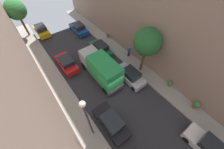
{
  "coord_description": "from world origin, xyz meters",
  "views": [
    {
      "loc": [
        -5.39,
        -6.67,
        13.56
      ],
      "look_at": [
        1.1,
        1.8,
        0.5
      ],
      "focal_mm": 21.13,
      "sensor_mm": 36.0,
      "label": 1
    }
  ],
  "objects": [
    {
      "name": "potted_plant_2",
      "position": [
        5.57,
        -7.1,
        0.68
      ],
      "size": [
        0.62,
        0.62,
        0.97
      ],
      "color": "brown",
      "rests_on": "sidewalk_right"
    },
    {
      "name": "street_tree_1",
      "position": [
        4.89,
        0.39,
        4.64
      ],
      "size": [
        3.12,
        3.12,
        6.08
      ],
      "color": "brown",
      "rests_on": "sidewalk_right"
    },
    {
      "name": "parked_car_left_2",
      "position": [
        -2.7,
        -3.08,
        0.72
      ],
      "size": [
        1.78,
        4.2,
        1.57
      ],
      "color": "black",
      "rests_on": "ground"
    },
    {
      "name": "sidewalk_right",
      "position": [
        5.0,
        0.0,
        0.07
      ],
      "size": [
        2.0,
        44.0,
        0.15
      ],
      "primitive_type": "cube",
      "color": "gray",
      "rests_on": "ground"
    },
    {
      "name": "potted_plant_3",
      "position": [
        5.76,
        -3.6,
        0.65
      ],
      "size": [
        0.52,
        0.52,
        0.85
      ],
      "color": "brown",
      "rests_on": "sidewalk_right"
    },
    {
      "name": "parked_car_right_1",
      "position": [
        2.7,
        -10.01,
        0.72
      ],
      "size": [
        1.78,
        4.2,
        1.57
      ],
      "color": "white",
      "rests_on": "ground"
    },
    {
      "name": "delivery_truck",
      "position": [
        0.0,
        2.56,
        1.79
      ],
      "size": [
        2.26,
        6.6,
        3.38
      ],
      "color": "#4C4C51",
      "rests_on": "ground"
    },
    {
      "name": "lamp_post",
      "position": [
        -4.6,
        -2.66,
        4.22
      ],
      "size": [
        0.44,
        0.44,
        6.29
      ],
      "color": "#333338",
      "rests_on": "sidewalk_left"
    },
    {
      "name": "parked_car_left_4",
      "position": [
        -2.7,
        17.06,
        0.72
      ],
      "size": [
        1.78,
        4.2,
        1.57
      ],
      "color": "gold",
      "rests_on": "ground"
    },
    {
      "name": "sidewalk_left",
      "position": [
        -5.0,
        0.0,
        0.07
      ],
      "size": [
        2.0,
        44.0,
        0.15
      ],
      "primitive_type": "cube",
      "color": "gray",
      "rests_on": "ground"
    },
    {
      "name": "potted_plant_4",
      "position": [
        5.64,
        8.95,
        0.53
      ],
      "size": [
        0.42,
        0.42,
        0.69
      ],
      "color": "slate",
      "rests_on": "sidewalk_right"
    },
    {
      "name": "ground",
      "position": [
        0.0,
        0.0,
        0.0
      ],
      "size": [
        32.0,
        32.0,
        0.0
      ],
      "primitive_type": "plane",
      "color": "#2D2D33"
    },
    {
      "name": "parked_car_right_2",
      "position": [
        2.7,
        0.16,
        0.72
      ],
      "size": [
        1.78,
        4.2,
        1.57
      ],
      "color": "silver",
      "rests_on": "ground"
    },
    {
      "name": "parked_car_left_3",
      "position": [
        -2.7,
        6.98,
        0.72
      ],
      "size": [
        1.78,
        4.2,
        1.57
      ],
      "color": "red",
      "rests_on": "ground"
    },
    {
      "name": "parked_car_right_3",
      "position": [
        2.7,
        6.7,
        0.72
      ],
      "size": [
        1.78,
        4.2,
        1.57
      ],
      "color": "#1E6638",
      "rests_on": "ground"
    },
    {
      "name": "pedestrian",
      "position": [
        5.39,
        3.4,
        1.07
      ],
      "size": [
        0.4,
        0.36,
        1.72
      ],
      "color": "#2D334C",
      "rests_on": "sidewalk_right"
    },
    {
      "name": "street_tree_0",
      "position": [
        -4.73,
        17.92,
        4.44
      ],
      "size": [
        2.98,
        2.98,
        5.82
      ],
      "color": "brown",
      "rests_on": "sidewalk_left"
    },
    {
      "name": "parked_car_right_4",
      "position": [
        2.7,
        13.58,
        0.72
      ],
      "size": [
        1.78,
        4.2,
        1.57
      ],
      "color": "#194799",
      "rests_on": "ground"
    }
  ]
}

